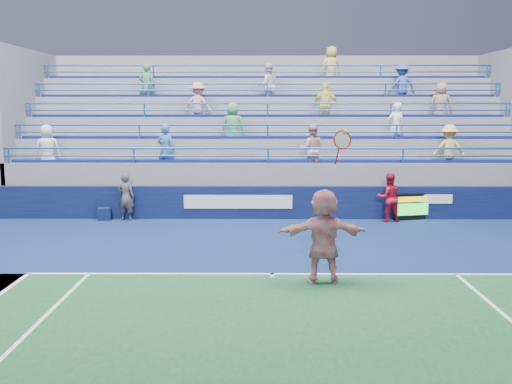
{
  "coord_description": "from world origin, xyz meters",
  "views": [
    {
      "loc": [
        -0.28,
        -12.3,
        3.69
      ],
      "look_at": [
        -0.38,
        2.5,
        1.5
      ],
      "focal_mm": 40.0,
      "sensor_mm": 36.0,
      "label": 1
    }
  ],
  "objects_px": {
    "tennis_player": "(324,236)",
    "line_judge": "(126,197)",
    "serve_speed_board": "(412,207)",
    "judge_chair": "(104,213)",
    "ball_girl": "(389,198)"
  },
  "relations": [
    {
      "from": "judge_chair",
      "to": "tennis_player",
      "type": "distance_m",
      "value": 9.42
    },
    {
      "from": "tennis_player",
      "to": "ball_girl",
      "type": "relative_size",
      "value": 2.04
    },
    {
      "from": "tennis_player",
      "to": "ball_girl",
      "type": "height_order",
      "value": "tennis_player"
    },
    {
      "from": "judge_chair",
      "to": "ball_girl",
      "type": "relative_size",
      "value": 0.46
    },
    {
      "from": "tennis_player",
      "to": "line_judge",
      "type": "xyz_separation_m",
      "value": [
        -5.75,
        6.72,
        -0.23
      ]
    },
    {
      "from": "judge_chair",
      "to": "line_judge",
      "type": "distance_m",
      "value": 0.93
    },
    {
      "from": "serve_speed_board",
      "to": "line_judge",
      "type": "bearing_deg",
      "value": -179.15
    },
    {
      "from": "tennis_player",
      "to": "line_judge",
      "type": "bearing_deg",
      "value": 130.56
    },
    {
      "from": "tennis_player",
      "to": "line_judge",
      "type": "distance_m",
      "value": 8.85
    },
    {
      "from": "judge_chair",
      "to": "ball_girl",
      "type": "bearing_deg",
      "value": -1.3
    },
    {
      "from": "line_judge",
      "to": "judge_chair",
      "type": "bearing_deg",
      "value": 8.18
    },
    {
      "from": "serve_speed_board",
      "to": "line_judge",
      "type": "distance_m",
      "value": 9.45
    },
    {
      "from": "serve_speed_board",
      "to": "tennis_player",
      "type": "bearing_deg",
      "value": -118.3
    },
    {
      "from": "serve_speed_board",
      "to": "tennis_player",
      "type": "relative_size",
      "value": 0.39
    },
    {
      "from": "tennis_player",
      "to": "serve_speed_board",
      "type": "bearing_deg",
      "value": 61.7
    }
  ]
}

